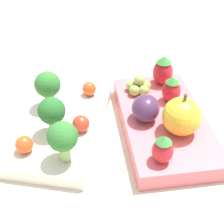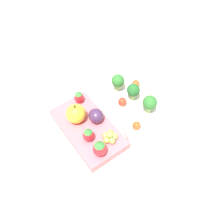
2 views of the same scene
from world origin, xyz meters
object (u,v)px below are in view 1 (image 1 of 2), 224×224
Objects in this scene: broccoli_floret_0 at (51,112)px; cherry_tomato_1 at (80,124)px; strawberry_0 at (162,149)px; plum at (145,106)px; bento_box_savoury at (61,127)px; cherry_tomato_0 at (89,89)px; broccoli_floret_2 at (47,86)px; cherry_tomato_2 at (24,144)px; broccoli_floret_1 at (62,138)px; grape_cluster at (138,86)px; strawberry_1 at (171,90)px; strawberry_2 at (162,71)px; apple at (181,116)px; bento_box_fruit at (163,123)px.

broccoli_floret_0 is 0.04m from cherry_tomato_1.
strawberry_0 is 0.08m from plum.
cherry_tomato_0 reaches higher than bento_box_savoury.
bento_box_savoury is 0.06m from broccoli_floret_2.
broccoli_floret_0 is (-0.02, 0.01, 0.05)m from bento_box_savoury.
broccoli_floret_2 is 0.10m from cherry_tomato_2.
broccoli_floret_1 reaches higher than plum.
cherry_tomato_0 is at bearing 89.53° from grape_cluster.
strawberry_1 is (0.06, -0.13, 0.01)m from cherry_tomato_1.
apple is at bearing -175.51° from strawberry_2.
grape_cluster is at bearing 27.52° from apple.
plum is at bearing -68.61° from cherry_tomato_2.
broccoli_floret_2 is 1.37× the size of strawberry_1.
cherry_tomato_1 and cherry_tomato_2 have the same top height.
bento_box_savoury is 0.15m from bento_box_fruit.
cherry_tomato_0 is 0.12m from strawberry_2.
broccoli_floret_1 is 1.43× the size of strawberry_0.
strawberry_0 is (-0.06, -0.10, 0.01)m from cherry_tomato_1.
cherry_tomato_0 reaches higher than bento_box_fruit.
bento_box_fruit is at bearing -71.05° from cherry_tomato_2.
grape_cluster is at bearing -77.60° from broccoli_floret_2.
strawberry_0 is at bearing -146.93° from cherry_tomato_0.
bento_box_fruit is 5.30× the size of strawberry_1.
cherry_tomato_2 is at bearing 120.26° from cherry_tomato_1.
strawberry_1 reaches higher than plum.
cherry_tomato_0 is 0.93× the size of cherry_tomato_1.
strawberry_0 is 1.00× the size of grape_cluster.
broccoli_floret_2 reaches higher than strawberry_1.
broccoli_floret_1 reaches higher than strawberry_1.
broccoli_floret_2 is 2.61× the size of cherry_tomato_0.
broccoli_floret_1 is 0.93× the size of apple.
apple is at bearing -152.48° from grape_cluster.
strawberry_2 reaches higher than cherry_tomato_1.
strawberry_2 is (0.02, -0.12, 0.02)m from cherry_tomato_0.
broccoli_floret_2 is 1.40× the size of plum.
bento_box_fruit is at bearing -100.59° from broccoli_floret_2.
cherry_tomato_2 is at bearing 127.78° from strawberry_2.
cherry_tomato_0 is 0.13m from strawberry_1.
broccoli_floret_0 is 1.30× the size of strawberry_1.
bento_box_savoury is at bearing 12.05° from broccoli_floret_1.
bento_box_savoury is 5.05× the size of plum.
cherry_tomato_2 is 0.20m from grape_cluster.
strawberry_2 reaches higher than plum.
bento_box_savoury is 0.07m from cherry_tomato_2.
grape_cluster is (0.13, -0.15, 0.01)m from cherry_tomato_2.
broccoli_floret_0 is at bearing 96.02° from cherry_tomato_1.
strawberry_2 is at bearing 8.06° from strawberry_1.
broccoli_floret_0 reaches higher than strawberry_0.
broccoli_floret_0 is 0.13m from plum.
strawberry_1 is (0.12, -0.03, 0.00)m from strawberry_0.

